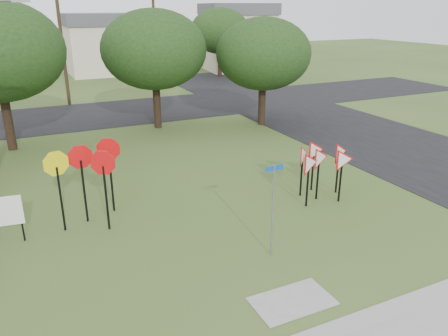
# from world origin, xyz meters

# --- Properties ---
(ground) EXTENTS (140.00, 140.00, 0.00)m
(ground) POSITION_xyz_m (0.00, 0.00, 0.00)
(ground) COLOR #36501E
(street_right) EXTENTS (8.00, 50.00, 0.02)m
(street_right) POSITION_xyz_m (12.00, 10.00, 0.01)
(street_right) COLOR black
(street_right) RESTS_ON ground
(street_far) EXTENTS (60.00, 8.00, 0.02)m
(street_far) POSITION_xyz_m (0.00, 20.00, 0.01)
(street_far) COLOR black
(street_far) RESTS_ON ground
(curb_pad) EXTENTS (2.00, 1.20, 0.02)m
(curb_pad) POSITION_xyz_m (0.00, -2.40, 0.01)
(curb_pad) COLOR gray
(curb_pad) RESTS_ON ground
(street_name_sign) EXTENTS (0.58, 0.06, 2.79)m
(street_name_sign) POSITION_xyz_m (0.64, -0.31, 1.61)
(street_name_sign) COLOR gray
(street_name_sign) RESTS_ON ground
(stop_sign_cluster) EXTENTS (2.55, 1.70, 2.71)m
(stop_sign_cluster) POSITION_xyz_m (-3.66, 4.01, 1.99)
(stop_sign_cluster) COLOR black
(stop_sign_cluster) RESTS_ON ground
(yield_sign_cluster) EXTENTS (2.67, 1.43, 2.11)m
(yield_sign_cluster) POSITION_xyz_m (4.42, 2.46, 1.56)
(yield_sign_cluster) COLOR black
(yield_sign_cluster) RESTS_ON ground
(info_board) EXTENTS (1.24, 0.18, 1.56)m
(info_board) POSITION_xyz_m (-6.35, 3.70, 1.03)
(info_board) COLOR black
(info_board) RESTS_ON ground
(far_pole_a) EXTENTS (1.40, 0.24, 9.00)m
(far_pole_a) POSITION_xyz_m (-2.00, 24.00, 4.60)
(far_pole_a) COLOR #3D2E1C
(far_pole_a) RESTS_ON ground
(far_pole_b) EXTENTS (1.40, 0.24, 8.50)m
(far_pole_b) POSITION_xyz_m (6.00, 28.00, 4.35)
(far_pole_b) COLOR #3D2E1C
(far_pole_b) RESTS_ON ground
(house_mid) EXTENTS (8.40, 8.40, 6.20)m
(house_mid) POSITION_xyz_m (4.00, 40.00, 3.15)
(house_mid) COLOR beige
(house_mid) RESTS_ON ground
(house_right) EXTENTS (8.30, 8.30, 7.20)m
(house_right) POSITION_xyz_m (18.00, 36.00, 3.65)
(house_right) COLOR beige
(house_right) RESTS_ON ground
(tree_near_mid) EXTENTS (6.00, 6.00, 6.80)m
(tree_near_mid) POSITION_xyz_m (2.00, 15.00, 4.54)
(tree_near_mid) COLOR black
(tree_near_mid) RESTS_ON ground
(tree_near_right) EXTENTS (5.60, 5.60, 6.33)m
(tree_near_right) POSITION_xyz_m (8.00, 13.00, 4.22)
(tree_near_right) COLOR black
(tree_near_right) RESTS_ON ground
(tree_far_right) EXTENTS (6.00, 6.00, 6.80)m
(tree_far_right) POSITION_xyz_m (14.00, 32.00, 4.54)
(tree_far_right) COLOR black
(tree_far_right) RESTS_ON ground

